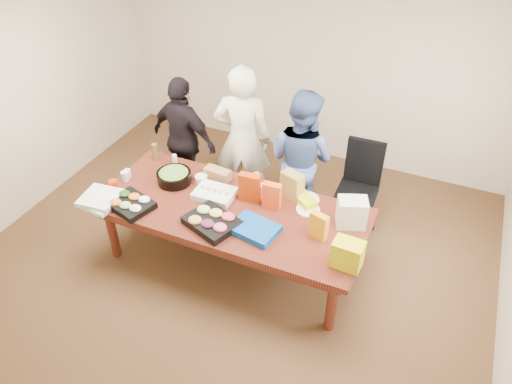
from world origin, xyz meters
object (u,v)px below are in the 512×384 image
at_px(conference_table, 232,235).
at_px(office_chair, 357,191).
at_px(sheet_cake, 215,194).
at_px(person_center, 243,140).
at_px(salad_bowl, 174,177).
at_px(person_right, 301,159).

relative_size(conference_table, office_chair, 2.72).
bearing_deg(office_chair, sheet_cake, -143.34).
distance_m(person_center, salad_bowl, 0.95).
height_order(office_chair, person_right, person_right).
bearing_deg(office_chair, conference_table, -134.56).
bearing_deg(salad_bowl, person_right, 35.39).
bearing_deg(conference_table, person_right, 68.49).
height_order(conference_table, salad_bowl, salad_bowl).
bearing_deg(salad_bowl, office_chair, 27.75).
bearing_deg(person_center, office_chair, 168.92).
height_order(sheet_cake, salad_bowl, salad_bowl).
xyz_separation_m(person_center, person_right, (0.73, -0.00, -0.08)).
height_order(person_right, sheet_cake, person_right).
distance_m(office_chair, salad_bowl, 2.10).
xyz_separation_m(conference_table, salad_bowl, (-0.78, 0.16, 0.44)).
xyz_separation_m(person_right, sheet_cake, (-0.64, -0.89, -0.07)).
bearing_deg(office_chair, person_center, -176.14).
height_order(conference_table, person_right, person_right).
xyz_separation_m(conference_table, person_center, (-0.34, 1.00, 0.55)).
relative_size(person_center, person_right, 1.09).
height_order(conference_table, office_chair, office_chair).
relative_size(conference_table, person_center, 1.51).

